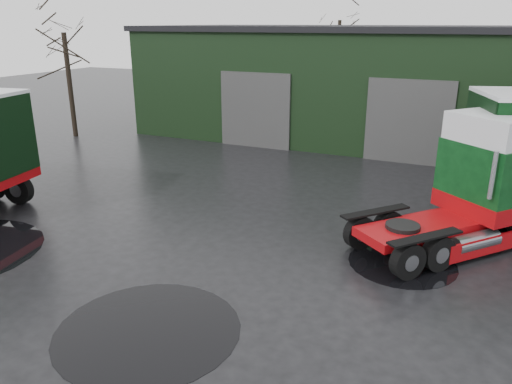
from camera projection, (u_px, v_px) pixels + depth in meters
ground at (242, 284)px, 13.06m from camera, size 100.00×100.00×0.00m
warehouse at (426, 84)px, 28.49m from camera, size 32.40×12.40×6.30m
hero_tractor at (448, 185)px, 14.53m from camera, size 6.24×6.69×4.00m
tree_left at (67, 63)px, 28.68m from camera, size 4.40×4.40×8.50m
tree_back_a at (339, 45)px, 39.72m from camera, size 4.40×4.40×9.50m
puddle_0 at (148, 330)px, 11.11m from camera, size 4.14×4.14×0.01m
puddle_1 at (402, 263)px, 14.19m from camera, size 3.02×3.02×0.01m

